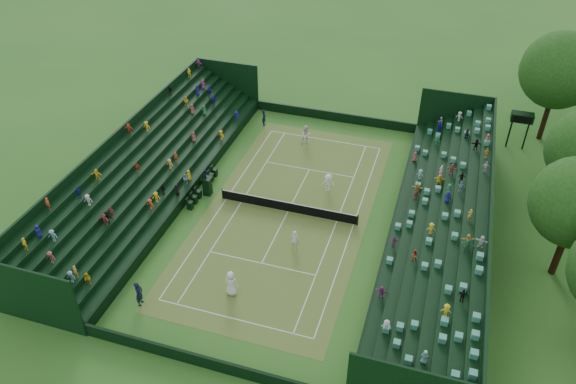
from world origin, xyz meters
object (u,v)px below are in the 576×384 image
player_far_west (306,135)px  umpire_chair (207,184)px  player_far_east (328,183)px  tennis_net (288,207)px  player_near_east (294,239)px  player_near_west (231,283)px

player_far_west → umpire_chair: bearing=-140.5°
player_far_east → player_far_west: bearing=105.0°
tennis_net → player_far_east: size_ratio=6.93×
player_near_east → tennis_net: bearing=-74.2°
umpire_chair → player_near_east: bearing=-25.1°
umpire_chair → player_far_west: size_ratio=1.26×
tennis_net → player_near_east: 4.39m
tennis_net → player_far_west: player_far_west is taller
player_near_east → player_far_east: player_far_east is taller
umpire_chair → player_near_east: (9.03, -4.22, -0.26)m
tennis_net → player_near_west: size_ratio=5.80×
player_far_west → player_far_east: (3.92, -6.80, -0.15)m
player_near_west → player_far_east: size_ratio=1.19×
player_near_west → player_near_east: size_ratio=1.24×
player_far_east → player_near_east: bearing=-109.5°
player_near_west → player_near_east: (2.72, 5.83, -0.19)m
tennis_net → player_near_east: player_near_east is taller
tennis_net → umpire_chair: umpire_chair is taller
tennis_net → player_far_west: (-1.52, 10.60, 0.47)m
tennis_net → umpire_chair: 7.28m
umpire_chair → player_far_east: (9.65, 3.58, -0.23)m
tennis_net → player_near_west: player_near_west is taller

